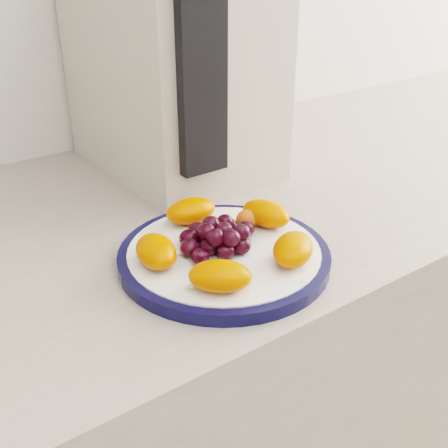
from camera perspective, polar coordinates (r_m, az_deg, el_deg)
plate_rim at (r=0.65m, az=0.00°, el=-3.32°), size 0.24×0.24×0.01m
plate_face at (r=0.65m, az=0.00°, el=-3.24°), size 0.22×0.22×0.02m
appliance_body at (r=0.88m, az=-5.42°, el=17.85°), size 0.23×0.31×0.39m
appliance_panel at (r=0.72m, az=-2.36°, el=16.15°), size 0.07×0.02×0.29m
fruit_plate at (r=0.64m, az=0.08°, el=-1.26°), size 0.21×0.20×0.04m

